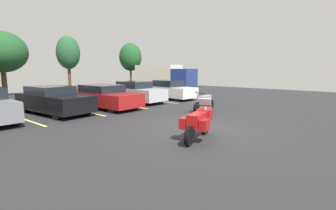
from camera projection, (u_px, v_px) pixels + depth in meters
ground at (200, 130)px, 9.89m from camera, size 44.00×44.00×0.10m
motorcycle_touring at (199, 121)px, 8.41m from camera, size 2.15×1.03×1.34m
motorcycle_second at (204, 102)px, 13.82m from camera, size 2.14×0.62×1.25m
parking_stripes at (54, 114)px, 13.00m from camera, size 21.08×4.97×0.01m
car_black at (54, 100)px, 13.19m from camera, size 2.28×4.85×1.47m
car_red at (105, 97)px, 15.04m from camera, size 2.03×4.77×1.41m
car_silver at (137, 92)px, 17.52m from camera, size 1.93×4.33×1.49m
car_white at (170, 90)px, 19.65m from camera, size 2.11×4.48×1.48m
box_truck at (165, 77)px, 26.47m from camera, size 3.18×6.67×2.79m
tree_left at (68, 53)px, 26.46m from camera, size 2.45×2.45×5.84m
tree_far_right at (130, 57)px, 30.78m from camera, size 2.77×2.77×5.53m
tree_center_right at (1, 52)px, 21.70m from camera, size 4.25×4.25×5.66m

